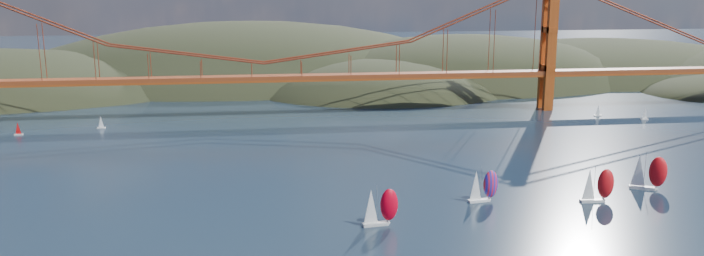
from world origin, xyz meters
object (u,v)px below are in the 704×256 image
object	(u,v)px
racer_1	(597,184)
racer_rwb	(483,185)
racer_2	(648,172)
racer_0	(380,206)

from	to	relation	value
racer_1	racer_rwb	distance (m)	28.80
racer_1	racer_2	distance (m)	20.25
racer_1	racer_2	bearing A→B (deg)	25.05
racer_0	racer_rwb	distance (m)	31.84
racer_1	racer_rwb	size ratio (longest dim) A/B	1.07
racer_2	racer_rwb	world-z (taller)	racer_2
racer_1	racer_rwb	world-z (taller)	racer_1
racer_2	racer_rwb	distance (m)	47.20
racer_rwb	racer_2	bearing A→B (deg)	-3.23
racer_0	racer_1	xyz separation A→B (m)	(57.40, 9.20, 0.04)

